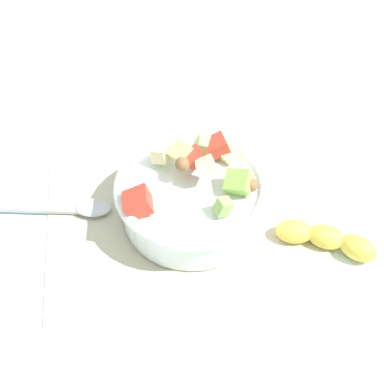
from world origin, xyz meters
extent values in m
plane|color=silver|center=(0.00, 0.00, 0.00)|extent=(2.40, 2.40, 0.00)
cube|color=#BCB299|center=(0.00, 0.00, 0.00)|extent=(0.41, 0.31, 0.01)
cylinder|color=white|center=(0.02, 0.00, 0.04)|extent=(0.21, 0.21, 0.06)
torus|color=white|center=(0.02, 0.00, 0.07)|extent=(0.23, 0.23, 0.02)
cube|color=#E5D684|center=(0.08, 0.05, 0.08)|extent=(0.05, 0.05, 0.04)
cube|color=beige|center=(-0.02, 0.05, 0.09)|extent=(0.04, 0.04, 0.03)
cube|color=#93C160|center=(0.05, -0.06, 0.09)|extent=(0.03, 0.02, 0.03)
cube|color=#8CB74C|center=(0.08, -0.02, 0.09)|extent=(0.05, 0.05, 0.04)
sphere|color=brown|center=(0.10, -0.02, 0.08)|extent=(0.03, 0.03, 0.02)
cube|color=#E5D684|center=(0.01, 0.04, 0.10)|extent=(0.05, 0.04, 0.04)
cube|color=beige|center=(0.04, 0.00, 0.11)|extent=(0.03, 0.03, 0.03)
sphere|color=brown|center=(0.01, 0.01, 0.10)|extent=(0.03, 0.03, 0.03)
cube|color=#BC3828|center=(0.02, 0.02, 0.10)|extent=(0.04, 0.03, 0.03)
cube|color=#BC3828|center=(-0.06, -0.03, 0.08)|extent=(0.04, 0.04, 0.04)
cube|color=#A3CC6B|center=(0.05, 0.06, 0.09)|extent=(0.03, 0.03, 0.04)
cube|color=#BC3828|center=(0.06, 0.05, 0.09)|extent=(0.04, 0.03, 0.03)
ellipsoid|color=#B7B7BC|center=(-0.13, 0.03, 0.01)|extent=(0.06, 0.05, 0.01)
cube|color=#B7B7BC|center=(-0.24, 0.05, 0.01)|extent=(0.19, 0.06, 0.01)
ellipsoid|color=yellow|center=(0.24, -0.11, 0.02)|extent=(0.07, 0.06, 0.04)
ellipsoid|color=yellow|center=(0.20, -0.09, 0.02)|extent=(0.07, 0.06, 0.04)
ellipsoid|color=yellow|center=(0.16, -0.07, 0.02)|extent=(0.06, 0.05, 0.04)
camera|label=1|loc=(-0.06, -0.46, 0.59)|focal=44.68mm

